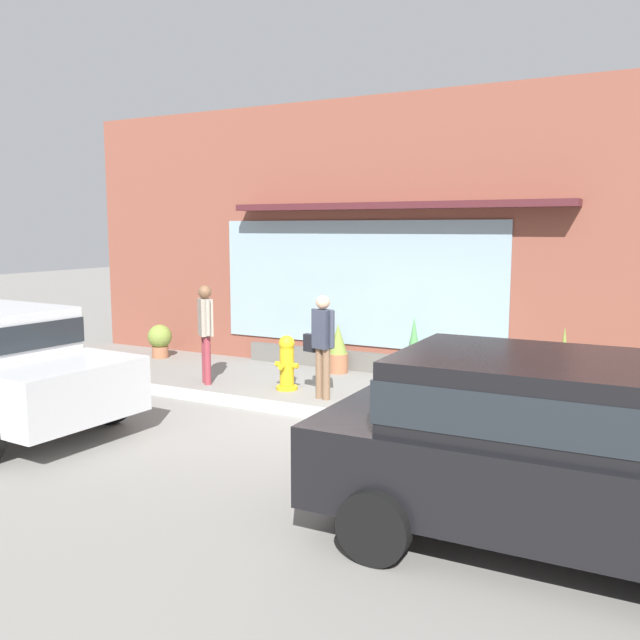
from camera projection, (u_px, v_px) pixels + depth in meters
The scene contains 11 objects.
ground_plane at pixel (315, 413), 9.82m from camera, with size 60.00×60.00×0.00m, color gray.
curb_strip at pixel (308, 412), 9.64m from camera, with size 14.00×0.24×0.12m, color #B2B2AD.
storefront at pixel (398, 239), 12.28m from camera, with size 14.00×0.81×5.02m.
fire_hydrant at pixel (287, 363), 11.18m from camera, with size 0.42×0.39×0.91m.
pedestrian_with_handbag at pixel (322, 339), 10.51m from camera, with size 0.62×0.30×1.64m.
pedestrian_passerby at pixel (206, 326), 11.54m from camera, with size 0.41×0.37×1.71m.
parked_car_black at pixel (549, 443), 5.58m from camera, with size 4.09×2.06×1.62m.
potted_plant_low_front at pixel (338, 350), 12.49m from camera, with size 0.38×0.38×0.91m.
potted_plant_doorstep at pixel (563, 364), 10.53m from camera, with size 0.24×0.24×1.17m.
potted_plant_trailing_edge at pixel (414, 351), 11.69m from camera, with size 0.33×0.33×1.16m.
potted_plant_near_hydrant at pixel (160, 339), 13.94m from camera, with size 0.49×0.49×0.69m.
Camera 1 is at (4.55, -8.39, 2.67)m, focal length 37.91 mm.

